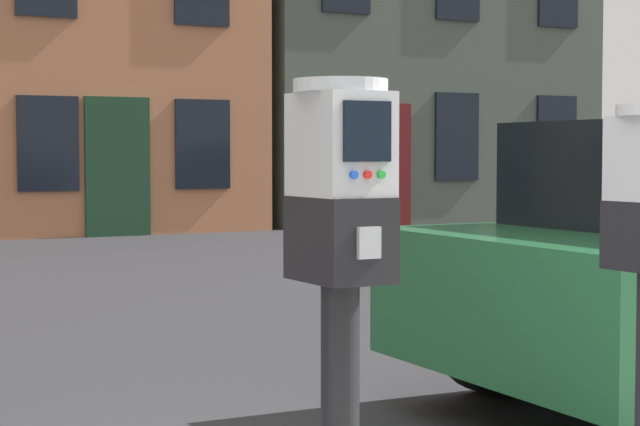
{
  "coord_description": "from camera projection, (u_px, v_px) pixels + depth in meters",
  "views": [
    {
      "loc": [
        -1.58,
        -2.4,
        1.27
      ],
      "look_at": [
        -0.38,
        -0.11,
        1.13
      ],
      "focal_mm": 61.63,
      "sensor_mm": 36.0,
      "label": 1
    }
  ],
  "objects": [
    {
      "name": "parking_meter_twin_adjacent",
      "position": [
        340.0,
        256.0,
        2.51
      ],
      "size": [
        0.22,
        0.25,
        1.3
      ],
      "rotation": [
        0.0,
        0.0,
        -1.55
      ],
      "color": "black",
      "rests_on": "sidewalk_slab"
    }
  ]
}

